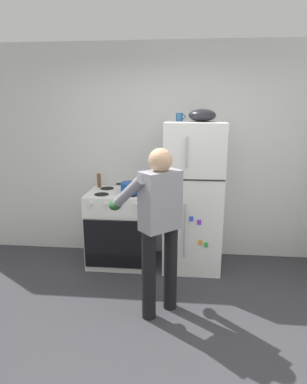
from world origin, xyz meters
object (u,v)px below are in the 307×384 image
(person_cook, at_px, (157,217))
(pepper_mill, at_px, (99,180))
(red_pot, at_px, (131,188))
(coffee_mug, at_px, (180,117))
(stove_range, at_px, (120,228))
(mixing_bowl, at_px, (202,115))
(refrigerator, at_px, (193,197))

(person_cook, xyz_separation_m, pepper_mill, (-0.86, 1.21, 0.06))
(red_pot, height_order, pepper_mill, pepper_mill)
(person_cook, relative_size, red_pot, 4.54)
(red_pot, relative_size, coffee_mug, 3.15)
(stove_range, height_order, pepper_mill, pepper_mill)
(person_cook, distance_m, mixing_bowl, 1.40)
(red_pot, relative_size, pepper_mill, 2.03)
(red_pot, xyz_separation_m, coffee_mug, (0.56, 0.10, 0.83))
(refrigerator, xyz_separation_m, pepper_mill, (-1.20, 0.20, 0.13))
(refrigerator, distance_m, mixing_bowl, 0.96)
(person_cook, height_order, pepper_mill, person_cook)
(refrigerator, bearing_deg, stove_range, -179.36)
(refrigerator, height_order, person_cook, refrigerator)
(coffee_mug, bearing_deg, pepper_mill, 171.65)
(red_pot, bearing_deg, person_cook, -67.44)
(stove_range, xyz_separation_m, coffee_mug, (0.72, 0.06, 1.36))
(stove_range, bearing_deg, pepper_mill, 144.96)
(refrigerator, height_order, stove_range, refrigerator)
(stove_range, xyz_separation_m, red_pot, (0.16, -0.04, 0.53))
(refrigerator, bearing_deg, coffee_mug, 164.17)
(refrigerator, bearing_deg, person_cook, -108.76)
(coffee_mug, distance_m, mixing_bowl, 0.26)
(pepper_mill, bearing_deg, red_pot, -28.52)
(refrigerator, xyz_separation_m, mixing_bowl, (0.08, 0.00, 0.96))
(refrigerator, xyz_separation_m, stove_range, (-0.90, -0.01, -0.43))
(pepper_mill, bearing_deg, stove_range, -35.04)
(person_cook, xyz_separation_m, coffee_mug, (0.16, 1.06, 0.86))
(stove_range, distance_m, mixing_bowl, 1.69)
(stove_range, xyz_separation_m, pepper_mill, (-0.30, 0.21, 0.56))
(stove_range, relative_size, mixing_bowl, 3.01)
(refrigerator, relative_size, mixing_bowl, 5.73)
(refrigerator, distance_m, person_cook, 1.07)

